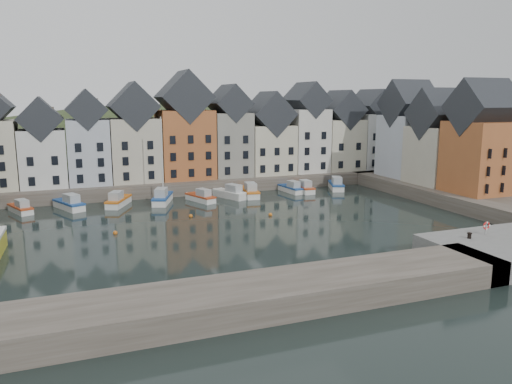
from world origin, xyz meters
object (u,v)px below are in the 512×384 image
boat_d (162,198)px  mooring_bollard (469,235)px  boat_a (21,208)px  life_ring_post (486,226)px

boat_d → mooring_bollard: boat_d is taller
boat_a → mooring_bollard: 55.85m
boat_a → life_ring_post: bearing=-61.9°
boat_a → mooring_bollard: bearing=-64.0°
boat_a → life_ring_post: life_ring_post is taller
mooring_bollard → life_ring_post: size_ratio=0.43×
boat_a → mooring_bollard: mooring_bollard is taller
boat_a → life_ring_post: 57.50m
boat_d → life_ring_post: (25.46, -35.79, 2.03)m
mooring_bollard → boat_d: bearing=122.2°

